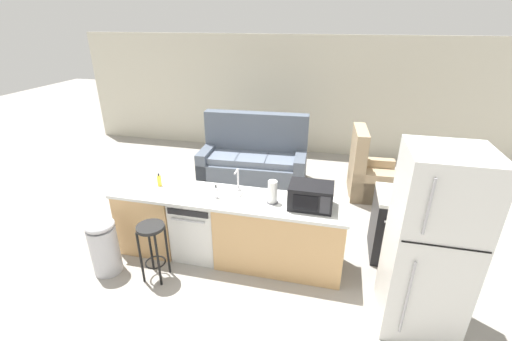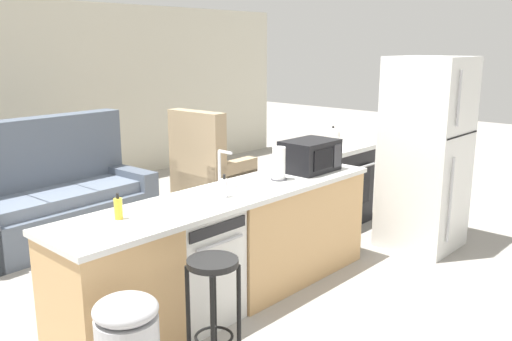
{
  "view_description": "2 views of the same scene",
  "coord_description": "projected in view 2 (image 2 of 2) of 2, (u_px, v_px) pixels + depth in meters",
  "views": [
    {
      "loc": [
        1.37,
        -3.52,
        2.91
      ],
      "look_at": [
        0.4,
        0.49,
        1.07
      ],
      "focal_mm": 24.0,
      "sensor_mm": 36.0,
      "label": 1
    },
    {
      "loc": [
        -2.68,
        -2.88,
        2.02
      ],
      "look_at": [
        0.58,
        0.11,
        0.99
      ],
      "focal_mm": 38.0,
      "sensor_mm": 36.0,
      "label": 2
    }
  ],
  "objects": [
    {
      "name": "wall_back",
      "position": [
        8.0,
        101.0,
        6.96
      ],
      "size": [
        10.0,
        0.06,
        2.6
      ],
      "color": "beige",
      "rests_on": "ground_plane"
    },
    {
      "name": "microwave",
      "position": [
        310.0,
        156.0,
        4.88
      ],
      "size": [
        0.5,
        0.37,
        0.28
      ],
      "color": "black",
      "rests_on": "kitchen_counter"
    },
    {
      "name": "dishwasher",
      "position": [
        192.0,
        266.0,
        4.0
      ],
      "size": [
        0.58,
        0.61,
        0.84
      ],
      "color": "silver",
      "rests_on": "ground_plane"
    },
    {
      "name": "paper_towel_roll",
      "position": [
        279.0,
        164.0,
        4.55
      ],
      "size": [
        0.14,
        0.14,
        0.28
      ],
      "color": "#4C4C51",
      "rests_on": "kitchen_counter"
    },
    {
      "name": "ground_plane",
      "position": [
        217.0,
        306.0,
        4.28
      ],
      "size": [
        24.0,
        24.0,
        0.0
      ],
      "primitive_type": "plane",
      "color": "gray"
    },
    {
      "name": "stove_range",
      "position": [
        332.0,
        184.0,
        6.22
      ],
      "size": [
        0.76,
        0.68,
        0.9
      ],
      "color": "black",
      "rests_on": "ground_plane"
    },
    {
      "name": "kitchen_counter",
      "position": [
        238.0,
        248.0,
        4.35
      ],
      "size": [
        2.94,
        0.66,
        0.9
      ],
      "color": "tan",
      "rests_on": "ground_plane"
    },
    {
      "name": "kettle",
      "position": [
        333.0,
        135.0,
        6.3
      ],
      "size": [
        0.21,
        0.17,
        0.19
      ],
      "color": "silver",
      "rests_on": "stove_range"
    },
    {
      "name": "soap_bottle",
      "position": [
        224.0,
        188.0,
        4.04
      ],
      "size": [
        0.06,
        0.06,
        0.18
      ],
      "color": "silver",
      "rests_on": "kitchen_counter"
    },
    {
      "name": "armchair",
      "position": [
        209.0,
        174.0,
        7.13
      ],
      "size": [
        0.85,
        0.89,
        1.2
      ],
      "color": "tan",
      "rests_on": "ground_plane"
    },
    {
      "name": "refrigerator",
      "position": [
        426.0,
        154.0,
        5.38
      ],
      "size": [
        0.72,
        0.73,
        1.91
      ],
      "color": "silver",
      "rests_on": "ground_plane"
    },
    {
      "name": "couch",
      "position": [
        51.0,
        202.0,
        5.72
      ],
      "size": [
        2.04,
        1.0,
        1.27
      ],
      "color": "#515B6B",
      "rests_on": "ground_plane"
    },
    {
      "name": "dish_soap_bottle",
      "position": [
        118.0,
        208.0,
        3.54
      ],
      "size": [
        0.06,
        0.06,
        0.18
      ],
      "color": "yellow",
      "rests_on": "kitchen_counter"
    },
    {
      "name": "bar_stool",
      "position": [
        213.0,
        290.0,
        3.35
      ],
      "size": [
        0.32,
        0.32,
        0.74
      ],
      "color": "black",
      "rests_on": "ground_plane"
    },
    {
      "name": "sink_faucet",
      "position": [
        221.0,
        171.0,
        4.34
      ],
      "size": [
        0.07,
        0.18,
        0.3
      ],
      "color": "silver",
      "rests_on": "kitchen_counter"
    }
  ]
}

